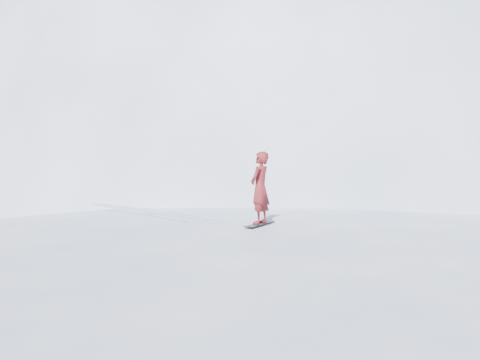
# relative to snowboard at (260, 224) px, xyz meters

# --- Properties ---
(ground) EXTENTS (400.00, 400.00, 0.00)m
(ground) POSITION_rel_snowboard_xyz_m (-0.25, -1.11, -2.41)
(ground) COLOR white
(ground) RESTS_ON ground
(near_ridge) EXTENTS (36.00, 28.00, 4.80)m
(near_ridge) POSITION_rel_snowboard_xyz_m (0.75, 1.89, -2.41)
(near_ridge) COLOR white
(near_ridge) RESTS_ON ground
(summit_peak) EXTENTS (60.00, 56.00, 56.00)m
(summit_peak) POSITION_rel_snowboard_xyz_m (21.75, 24.89, -2.41)
(summit_peak) COLOR white
(summit_peak) RESTS_ON ground
(peak_shoulder) EXTENTS (28.00, 24.00, 18.00)m
(peak_shoulder) POSITION_rel_snowboard_xyz_m (9.75, 18.89, -2.41)
(peak_shoulder) COLOR white
(peak_shoulder) RESTS_ON ground
(wind_bumps) EXTENTS (16.00, 14.40, 1.00)m
(wind_bumps) POSITION_rel_snowboard_xyz_m (-0.81, 1.01, -2.41)
(wind_bumps) COLOR white
(wind_bumps) RESTS_ON ground
(snowboard) EXTENTS (1.28, 0.89, 0.02)m
(snowboard) POSITION_rel_snowboard_xyz_m (0.00, 0.00, 0.00)
(snowboard) COLOR black
(snowboard) RESTS_ON near_ridge
(snowboarder) EXTENTS (0.81, 0.72, 1.85)m
(snowboarder) POSITION_rel_snowboard_xyz_m (0.00, 0.00, 0.94)
(snowboarder) COLOR maroon
(snowboarder) RESTS_ON snowboard
(board_tracks) EXTENTS (2.01, 5.95, 0.04)m
(board_tracks) POSITION_rel_snowboard_xyz_m (-1.43, 4.47, 0.01)
(board_tracks) COLOR silver
(board_tracks) RESTS_ON ground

